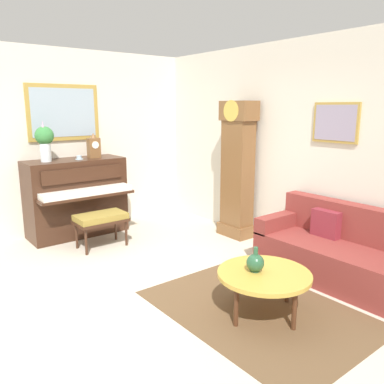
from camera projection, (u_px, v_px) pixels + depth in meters
ground_plane at (139, 294)px, 4.23m from camera, size 6.40×6.00×0.10m
wall_left at (48, 142)px, 5.92m from camera, size 0.13×4.90×2.80m
wall_back at (288, 146)px, 5.36m from camera, size 5.30×0.13×2.80m
area_rug at (257, 309)px, 3.81m from camera, size 2.10×1.50×0.01m
piano at (77, 197)px, 5.96m from camera, size 0.87×1.44×1.17m
piano_bench at (101, 219)px, 5.44m from camera, size 0.42×0.70×0.48m
grandfather_clock at (237, 173)px, 5.82m from camera, size 0.52×0.34×2.03m
couch at (343, 254)px, 4.42m from camera, size 1.90×0.80×0.84m
coffee_table at (264, 275)px, 3.67m from camera, size 0.88×0.88×0.42m
mantel_clock at (94, 147)px, 5.99m from camera, size 0.13×0.18×0.38m
flower_vase at (45, 140)px, 5.52m from camera, size 0.26×0.26×0.58m
teacup at (79, 158)px, 5.82m from camera, size 0.12×0.12×0.06m
green_jug at (255, 263)px, 3.67m from camera, size 0.17×0.17×0.24m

